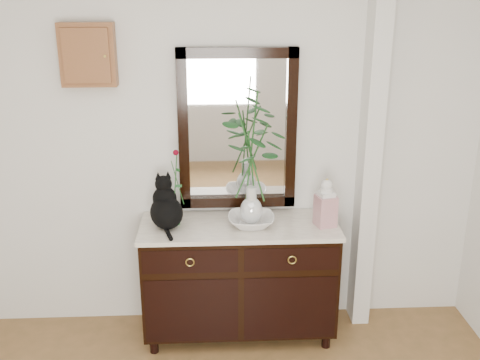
{
  "coord_description": "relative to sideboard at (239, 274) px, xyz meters",
  "views": [
    {
      "loc": [
        -0.07,
        -1.72,
        2.36
      ],
      "look_at": [
        0.1,
        1.63,
        1.2
      ],
      "focal_mm": 42.0,
      "sensor_mm": 36.0,
      "label": 1
    }
  ],
  "objects": [
    {
      "name": "wall_back",
      "position": [
        -0.1,
        0.25,
        0.88
      ],
      "size": [
        3.6,
        0.04,
        2.7
      ],
      "primitive_type": "cube",
      "color": "silver",
      "rests_on": "ground"
    },
    {
      "name": "pilaster",
      "position": [
        0.9,
        0.17,
        0.88
      ],
      "size": [
        0.12,
        0.2,
        2.7
      ],
      "primitive_type": "cube",
      "color": "silver",
      "rests_on": "ground"
    },
    {
      "name": "sideboard",
      "position": [
        0.0,
        0.0,
        0.0
      ],
      "size": [
        1.33,
        0.52,
        0.82
      ],
      "color": "black",
      "rests_on": "ground"
    },
    {
      "name": "wall_mirror",
      "position": [
        -0.0,
        0.24,
        0.97
      ],
      "size": [
        0.8,
        0.06,
        1.1
      ],
      "color": "black",
      "rests_on": "wall_back"
    },
    {
      "name": "key_cabinet",
      "position": [
        -0.95,
        0.21,
        1.48
      ],
      "size": [
        0.35,
        0.1,
        0.4
      ],
      "primitive_type": "cube",
      "color": "brown",
      "rests_on": "wall_back"
    },
    {
      "name": "cat",
      "position": [
        -0.48,
        -0.02,
        0.55
      ],
      "size": [
        0.31,
        0.35,
        0.35
      ],
      "primitive_type": null,
      "rotation": [
        0.0,
        0.0,
        0.27
      ],
      "color": "black",
      "rests_on": "sideboard"
    },
    {
      "name": "lotus_bowl",
      "position": [
        0.08,
        -0.03,
        0.41
      ],
      "size": [
        0.32,
        0.32,
        0.08
      ],
      "primitive_type": "imported",
      "rotation": [
        0.0,
        0.0,
        -0.02
      ],
      "color": "silver",
      "rests_on": "sideboard"
    },
    {
      "name": "vase_branches",
      "position": [
        0.08,
        -0.03,
        0.85
      ],
      "size": [
        0.51,
        0.51,
        0.9
      ],
      "primitive_type": null,
      "rotation": [
        0.0,
        0.0,
        -0.22
      ],
      "color": "silver",
      "rests_on": "lotus_bowl"
    },
    {
      "name": "bud_vase_rose",
      "position": [
        -0.42,
        0.02,
        0.64
      ],
      "size": [
        0.08,
        0.08,
        0.53
      ],
      "primitive_type": null,
      "rotation": [
        0.0,
        0.0,
        -0.4
      ],
      "color": "#2C6E32",
      "rests_on": "sideboard"
    },
    {
      "name": "ginger_jar",
      "position": [
        0.57,
        -0.04,
        0.54
      ],
      "size": [
        0.15,
        0.15,
        0.33
      ],
      "primitive_type": null,
      "rotation": [
        0.0,
        0.0,
        0.26
      ],
      "color": "white",
      "rests_on": "sideboard"
    }
  ]
}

